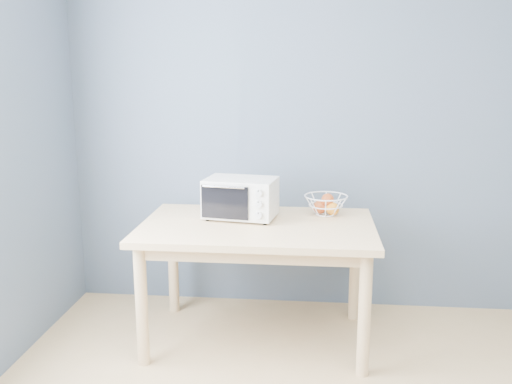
# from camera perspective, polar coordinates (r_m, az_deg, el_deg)

# --- Properties ---
(room) EXTENTS (4.01, 4.51, 2.61)m
(room) POSITION_cam_1_polar(r_m,az_deg,el_deg) (1.73, 15.99, -0.46)
(room) COLOR tan
(room) RESTS_ON ground
(dining_table) EXTENTS (1.40, 0.90, 0.75)m
(dining_table) POSITION_cam_1_polar(r_m,az_deg,el_deg) (3.46, 0.14, -4.82)
(dining_table) COLOR #DFC485
(dining_table) RESTS_ON ground
(toaster_oven) EXTENTS (0.47, 0.36, 0.25)m
(toaster_oven) POSITION_cam_1_polar(r_m,az_deg,el_deg) (3.53, -1.81, -0.54)
(toaster_oven) COLOR white
(toaster_oven) RESTS_ON dining_table
(fruit_basket) EXTENTS (0.29, 0.29, 0.14)m
(fruit_basket) POSITION_cam_1_polar(r_m,az_deg,el_deg) (3.65, 7.04, -1.21)
(fruit_basket) COLOR white
(fruit_basket) RESTS_ON dining_table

